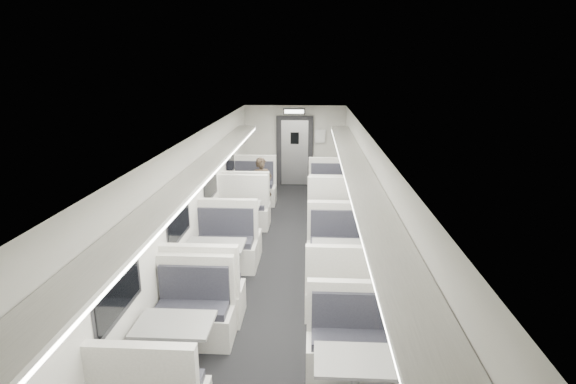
# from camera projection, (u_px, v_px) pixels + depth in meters

# --- Properties ---
(room) EXTENTS (3.24, 12.24, 2.64)m
(room) POSITION_uv_depth(u_px,v_px,m) (281.00, 206.00, 7.75)
(room) COLOR black
(room) RESTS_ON ground
(booth_left_a) EXTENTS (1.16, 2.35, 1.26)m
(booth_left_a) POSITION_uv_depth(u_px,v_px,m) (249.00, 197.00, 10.98)
(booth_left_a) COLOR silver
(booth_left_a) RESTS_ON room
(booth_left_b) EXTENTS (1.14, 2.31, 1.24)m
(booth_left_b) POSITION_uv_depth(u_px,v_px,m) (237.00, 222.00, 9.27)
(booth_left_b) COLOR silver
(booth_left_b) RESTS_ON room
(booth_left_c) EXTENTS (1.13, 2.29, 1.23)m
(booth_left_c) POSITION_uv_depth(u_px,v_px,m) (216.00, 267.00, 7.24)
(booth_left_c) COLOR silver
(booth_left_c) RESTS_ON room
(booth_left_d) EXTENTS (1.05, 2.13, 1.14)m
(booth_left_d) POSITION_uv_depth(u_px,v_px,m) (176.00, 350.00, 5.16)
(booth_left_d) COLOR silver
(booth_left_d) RESTS_ON room
(booth_right_a) EXTENTS (1.12, 2.27, 1.21)m
(booth_right_a) POSITION_uv_depth(u_px,v_px,m) (331.00, 199.00, 10.92)
(booth_right_a) COLOR silver
(booth_right_a) RESTS_ON room
(booth_right_b) EXTENTS (1.06, 2.15, 1.15)m
(booth_right_b) POSITION_uv_depth(u_px,v_px,m) (334.00, 222.00, 9.36)
(booth_right_b) COLOR silver
(booth_right_b) RESTS_ON room
(booth_right_c) EXTENTS (1.08, 2.19, 1.17)m
(booth_right_c) POSITION_uv_depth(u_px,v_px,m) (339.00, 266.00, 7.29)
(booth_right_c) COLOR silver
(booth_right_c) RESTS_ON room
(passenger) EXTENTS (0.60, 0.50, 1.40)m
(passenger) POSITION_uv_depth(u_px,v_px,m) (262.00, 186.00, 10.93)
(passenger) COLOR black
(passenger) RESTS_ON room
(window_a) EXTENTS (0.02, 1.18, 0.84)m
(window_a) POSITION_uv_depth(u_px,v_px,m) (230.00, 157.00, 11.05)
(window_a) COLOR black
(window_a) RESTS_ON room
(window_b) EXTENTS (0.02, 1.18, 0.84)m
(window_b) POSITION_uv_depth(u_px,v_px,m) (211.00, 179.00, 8.94)
(window_b) COLOR black
(window_b) RESTS_ON room
(window_c) EXTENTS (0.02, 1.18, 0.84)m
(window_c) POSITION_uv_depth(u_px,v_px,m) (179.00, 215.00, 6.83)
(window_c) COLOR black
(window_c) RESTS_ON room
(window_d) EXTENTS (0.02, 1.18, 0.84)m
(window_d) POSITION_uv_depth(u_px,v_px,m) (118.00, 282.00, 4.71)
(window_d) COLOR black
(window_d) RESTS_ON room
(luggage_rack_left) EXTENTS (0.46, 10.40, 0.09)m
(luggage_rack_left) POSITION_uv_depth(u_px,v_px,m) (203.00, 168.00, 7.33)
(luggage_rack_left) COLOR silver
(luggage_rack_left) RESTS_ON room
(luggage_rack_right) EXTENTS (0.46, 10.40, 0.09)m
(luggage_rack_right) POSITION_uv_depth(u_px,v_px,m) (356.00, 170.00, 7.20)
(luggage_rack_right) COLOR silver
(luggage_rack_right) RESTS_ON room
(vestibule_door) EXTENTS (1.10, 0.13, 2.10)m
(vestibule_door) POSITION_uv_depth(u_px,v_px,m) (295.00, 151.00, 13.49)
(vestibule_door) COLOR black
(vestibule_door) RESTS_ON room
(exit_sign) EXTENTS (0.62, 0.12, 0.16)m
(exit_sign) POSITION_uv_depth(u_px,v_px,m) (294.00, 111.00, 12.68)
(exit_sign) COLOR black
(exit_sign) RESTS_ON room
(wall_notice) EXTENTS (0.32, 0.02, 0.40)m
(wall_notice) POSITION_uv_depth(u_px,v_px,m) (320.00, 136.00, 13.31)
(wall_notice) COLOR silver
(wall_notice) RESTS_ON room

